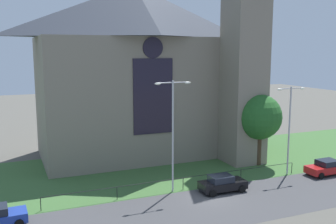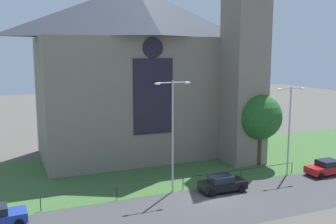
# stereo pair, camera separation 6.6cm
# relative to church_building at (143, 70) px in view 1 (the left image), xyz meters

# --- Properties ---
(ground) EXTENTS (160.00, 160.00, 0.00)m
(ground) POSITION_rel_church_building_xyz_m (0.61, -5.51, -10.27)
(ground) COLOR #56544C
(road_asphalt) EXTENTS (120.00, 8.00, 0.01)m
(road_asphalt) POSITION_rel_church_building_xyz_m (0.61, -17.51, -10.27)
(road_asphalt) COLOR #424244
(road_asphalt) RESTS_ON ground
(grass_verge) EXTENTS (120.00, 20.00, 0.01)m
(grass_verge) POSITION_rel_church_building_xyz_m (0.61, -7.51, -10.27)
(grass_verge) COLOR #3D6633
(grass_verge) RESTS_ON ground
(church_building) EXTENTS (23.20, 16.20, 26.00)m
(church_building) POSITION_rel_church_building_xyz_m (0.00, 0.00, 0.00)
(church_building) COLOR gray
(church_building) RESTS_ON ground
(iron_railing) EXTENTS (24.81, 0.07, 1.13)m
(iron_railing) POSITION_rel_church_building_xyz_m (-0.77, -13.01, -9.32)
(iron_railing) COLOR black
(iron_railing) RESTS_ON ground
(tree_right_near) EXTENTS (4.96, 4.96, 7.87)m
(tree_right_near) POSITION_rel_church_building_xyz_m (10.15, -9.10, -4.95)
(tree_right_near) COLOR #423021
(tree_right_near) RESTS_ON ground
(tree_right_far) EXTENTS (4.13, 4.13, 6.50)m
(tree_right_far) POSITION_rel_church_building_xyz_m (14.92, -1.97, -5.90)
(tree_right_far) COLOR #423021
(tree_right_far) RESTS_ON ground
(streetlamp_near) EXTENTS (3.37, 0.26, 9.99)m
(streetlamp_near) POSITION_rel_church_building_xyz_m (-1.85, -13.11, -4.08)
(streetlamp_near) COLOR #B2B2B7
(streetlamp_near) RESTS_ON ground
(streetlamp_far) EXTENTS (3.37, 0.26, 9.01)m
(streetlamp_far) POSITION_rel_church_building_xyz_m (10.93, -13.11, -4.61)
(streetlamp_far) COLOR #B2B2B7
(streetlamp_far) RESTS_ON ground
(parked_car_black) EXTENTS (4.24, 2.11, 1.51)m
(parked_car_black) POSITION_rel_church_building_xyz_m (2.24, -14.83, -9.53)
(parked_car_black) COLOR black
(parked_car_black) RESTS_ON ground
(parked_car_red) EXTENTS (4.21, 2.05, 1.51)m
(parked_car_red) POSITION_rel_church_building_xyz_m (14.50, -14.75, -9.53)
(parked_car_red) COLOR #B21919
(parked_car_red) RESTS_ON ground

